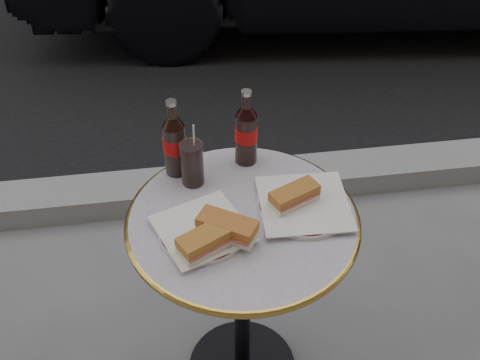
{
  "coord_description": "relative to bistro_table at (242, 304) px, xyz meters",
  "views": [
    {
      "loc": [
        -0.17,
        -1.12,
        1.84
      ],
      "look_at": [
        0.0,
        0.05,
        0.82
      ],
      "focal_mm": 45.0,
      "sensor_mm": 36.0,
      "label": 1
    }
  ],
  "objects": [
    {
      "name": "curb",
      "position": [
        0.0,
        0.9,
        -0.32
      ],
      "size": [
        40.0,
        0.2,
        0.12
      ],
      "primitive_type": "cube",
      "color": "gray",
      "rests_on": "ground"
    },
    {
      "name": "cola_glass",
      "position": [
        -0.12,
        0.16,
        0.43
      ],
      "size": [
        0.07,
        0.07,
        0.13
      ],
      "primitive_type": "cylinder",
      "rotation": [
        0.0,
        0.0,
        0.07
      ],
      "color": "black",
      "rests_on": "bistro_table"
    },
    {
      "name": "plate_right",
      "position": [
        0.17,
        0.01,
        0.37
      ],
      "size": [
        0.3,
        0.3,
        0.01
      ],
      "primitive_type": "cylinder",
      "rotation": [
        0.0,
        0.0,
        -0.22
      ],
      "color": "silver",
      "rests_on": "bistro_table"
    },
    {
      "name": "sandwich_left_b",
      "position": [
        -0.05,
        -0.07,
        0.4
      ],
      "size": [
        0.16,
        0.14,
        0.05
      ],
      "primitive_type": "cube",
      "rotation": [
        0.0,
        0.0,
        -0.57
      ],
      "color": "#B4662D",
      "rests_on": "plate_left"
    },
    {
      "name": "cola_bottle_right",
      "position": [
        0.04,
        0.24,
        0.49
      ],
      "size": [
        0.08,
        0.08,
        0.24
      ],
      "primitive_type": null,
      "rotation": [
        0.0,
        0.0,
        -0.16
      ],
      "color": "black",
      "rests_on": "bistro_table"
    },
    {
      "name": "bistro_table",
      "position": [
        0.0,
        0.0,
        0.0
      ],
      "size": [
        0.62,
        0.62,
        0.73
      ],
      "primitive_type": null,
      "color": "#BAB2C4",
      "rests_on": "ground"
    },
    {
      "name": "plate_left",
      "position": [
        -0.11,
        -0.04,
        0.37
      ],
      "size": [
        0.26,
        0.26,
        0.01
      ],
      "primitive_type": "cylinder",
      "rotation": [
        0.0,
        0.0,
        0.19
      ],
      "color": "silver",
      "rests_on": "bistro_table"
    },
    {
      "name": "cola_bottle_left",
      "position": [
        -0.16,
        0.21,
        0.49
      ],
      "size": [
        0.08,
        0.08,
        0.24
      ],
      "primitive_type": null,
      "rotation": [
        0.0,
        0.0,
        0.26
      ],
      "color": "black",
      "rests_on": "bistro_table"
    },
    {
      "name": "sandwich_right",
      "position": [
        0.14,
        0.02,
        0.4
      ],
      "size": [
        0.15,
        0.11,
        0.05
      ],
      "primitive_type": "cube",
      "rotation": [
        0.0,
        0.0,
        0.43
      ],
      "color": "#AD692C",
      "rests_on": "plate_right"
    },
    {
      "name": "sandwich_left_a",
      "position": [
        -0.1,
        -0.11,
        0.4
      ],
      "size": [
        0.16,
        0.13,
        0.05
      ],
      "primitive_type": "cube",
      "rotation": [
        0.0,
        0.0,
        0.49
      ],
      "color": "#B5752E",
      "rests_on": "plate_left"
    }
  ]
}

